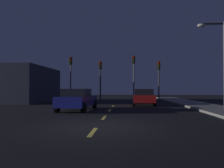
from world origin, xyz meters
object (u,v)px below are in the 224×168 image
traffic_signal_center_left (100,73)px  traffic_signal_far_right (159,74)px  car_adjacent_lane (77,99)px  traffic_signal_far_left (71,71)px  car_stopped_ahead (144,97)px  street_lamp_right (220,56)px  traffic_signal_center_right (134,70)px

traffic_signal_center_left → traffic_signal_far_right: traffic_signal_center_left is taller
traffic_signal_center_left → car_adjacent_lane: bearing=-92.5°
traffic_signal_far_left → car_adjacent_lane: (3.03, -9.72, -2.85)m
car_stopped_ahead → car_adjacent_lane: size_ratio=0.95×
traffic_signal_far_left → street_lamp_right: size_ratio=0.86×
traffic_signal_far_left → car_adjacent_lane: traffic_signal_far_left is taller
traffic_signal_center_left → traffic_signal_center_right: 3.82m
car_stopped_ahead → street_lamp_right: size_ratio=0.68×
traffic_signal_center_right → car_stopped_ahead: 5.47m
car_stopped_ahead → car_adjacent_lane: (-4.98, -5.15, 0.01)m
street_lamp_right → car_adjacent_lane: bearing=-178.9°
traffic_signal_center_right → traffic_signal_far_right: (2.81, -0.00, -0.45)m
traffic_signal_far_right → street_lamp_right: 9.91m
traffic_signal_center_left → traffic_signal_center_right: bearing=0.0°
traffic_signal_center_right → street_lamp_right: (5.48, -9.53, 0.04)m
traffic_signal_far_left → street_lamp_right: bearing=-36.8°
traffic_signal_center_left → street_lamp_right: street_lamp_right is taller
traffic_signal_far_left → traffic_signal_far_right: size_ratio=1.13×
traffic_signal_center_left → car_stopped_ahead: traffic_signal_center_left is taller
car_adjacent_lane → traffic_signal_center_left: bearing=87.5°
traffic_signal_center_left → traffic_signal_far_left: bearing=180.0°
car_adjacent_lane → street_lamp_right: bearing=1.1°
car_stopped_ahead → car_adjacent_lane: 7.16m
traffic_signal_center_left → car_stopped_ahead: (4.55, -4.57, -2.52)m
car_adjacent_lane → street_lamp_right: 10.15m
street_lamp_right → traffic_signal_far_right: bearing=105.7°
traffic_signal_far_left → traffic_signal_far_right: (10.07, -0.00, -0.40)m
car_adjacent_lane → street_lamp_right: size_ratio=0.71×
traffic_signal_center_left → traffic_signal_far_right: bearing=-0.0°
traffic_signal_center_right → car_adjacent_lane: 10.99m
traffic_signal_far_right → car_stopped_ahead: 5.59m
car_stopped_ahead → car_adjacent_lane: car_adjacent_lane is taller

